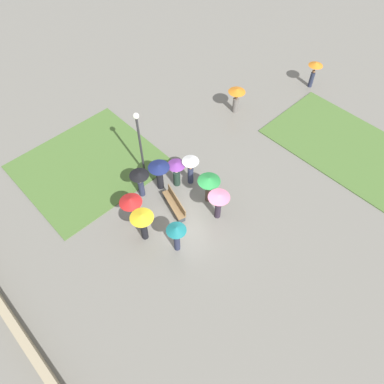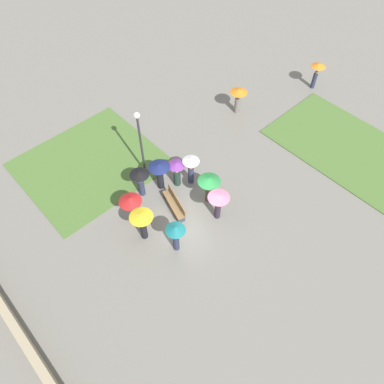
{
  "view_description": "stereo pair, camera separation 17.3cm",
  "coord_description": "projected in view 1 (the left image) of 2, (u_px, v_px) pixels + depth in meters",
  "views": [
    {
      "loc": [
        8.01,
        -7.5,
        16.02
      ],
      "look_at": [
        -0.39,
        0.52,
        1.02
      ],
      "focal_mm": 35.0,
      "sensor_mm": 36.0,
      "label": 1
    },
    {
      "loc": [
        8.13,
        -7.37,
        16.02
      ],
      "look_at": [
        -0.39,
        0.52,
        1.02
      ],
      "focal_mm": 35.0,
      "sensor_mm": 36.0,
      "label": 2
    }
  ],
  "objects": [
    {
      "name": "crowd_person_green",
      "position": [
        209.0,
        183.0,
        18.89
      ],
      "size": [
        1.17,
        1.17,
        1.77
      ],
      "rotation": [
        0.0,
        0.0,
        1.66
      ],
      "color": "#47382D",
      "rests_on": "ground_plane"
    },
    {
      "name": "crowd_person_black",
      "position": [
        140.0,
        179.0,
        19.13
      ],
      "size": [
        1.01,
        1.01,
        1.79
      ],
      "rotation": [
        0.0,
        0.0,
        6.01
      ],
      "color": "#282D47",
      "rests_on": "ground_plane"
    },
    {
      "name": "crowd_person_white",
      "position": [
        190.0,
        167.0,
        19.71
      ],
      "size": [
        0.91,
        0.91,
        1.85
      ],
      "rotation": [
        0.0,
        0.0,
        5.92
      ],
      "color": "#282D47",
      "rests_on": "ground_plane"
    },
    {
      "name": "parapet_wall",
      "position": [
        23.0,
        339.0,
        15.13
      ],
      "size": [
        45.0,
        0.35,
        0.8
      ],
      "color": "tan",
      "rests_on": "ground_plane"
    },
    {
      "name": "crowd_person_purple",
      "position": [
        176.0,
        171.0,
        19.75
      ],
      "size": [
        0.96,
        0.96,
        1.71
      ],
      "rotation": [
        0.0,
        0.0,
        0.06
      ],
      "color": "#1E3328",
      "rests_on": "ground_plane"
    },
    {
      "name": "lone_walker_far_path",
      "position": [
        236.0,
        96.0,
        23.34
      ],
      "size": [
        1.08,
        1.08,
        1.75
      ],
      "rotation": [
        0.0,
        0.0,
        1.85
      ],
      "color": "slate",
      "rests_on": "ground_plane"
    },
    {
      "name": "lawn_patch_far",
      "position": [
        352.0,
        150.0,
        22.14
      ],
      "size": [
        9.84,
        5.55,
        0.06
      ],
      "color": "#4C7033",
      "rests_on": "ground_plane"
    },
    {
      "name": "lawn_patch_near",
      "position": [
        89.0,
        165.0,
        21.41
      ],
      "size": [
        6.71,
        7.4,
        0.06
      ],
      "color": "#4C7033",
      "rests_on": "ground_plane"
    },
    {
      "name": "lone_walker_mid_plaza",
      "position": [
        315.0,
        69.0,
        24.86
      ],
      "size": [
        0.95,
        0.95,
        1.87
      ],
      "rotation": [
        0.0,
        0.0,
        5.59
      ],
      "color": "#282D47",
      "rests_on": "ground_plane"
    },
    {
      "name": "crowd_person_navy",
      "position": [
        159.0,
        171.0,
        19.45
      ],
      "size": [
        1.13,
        1.13,
        1.81
      ],
      "rotation": [
        0.0,
        0.0,
        2.42
      ],
      "color": "black",
      "rests_on": "ground_plane"
    },
    {
      "name": "crowd_person_yellow",
      "position": [
        142.0,
        221.0,
        17.43
      ],
      "size": [
        1.13,
        1.13,
        1.92
      ],
      "rotation": [
        0.0,
        0.0,
        4.22
      ],
      "color": "black",
      "rests_on": "ground_plane"
    },
    {
      "name": "crowd_person_red",
      "position": [
        131.0,
        204.0,
        17.9
      ],
      "size": [
        1.12,
        1.12,
        1.95
      ],
      "rotation": [
        0.0,
        0.0,
        2.86
      ],
      "color": "slate",
      "rests_on": "ground_plane"
    },
    {
      "name": "crowd_person_teal",
      "position": [
        176.0,
        233.0,
        17.08
      ],
      "size": [
        0.95,
        0.95,
        1.86
      ],
      "rotation": [
        0.0,
        0.0,
        1.14
      ],
      "color": "#282D47",
      "rests_on": "ground_plane"
    },
    {
      "name": "park_bench",
      "position": [
        175.0,
        203.0,
        19.21
      ],
      "size": [
        2.03,
        0.96,
        0.9
      ],
      "rotation": [
        0.0,
        0.0,
        -0.28
      ],
      "color": "brown",
      "rests_on": "ground_plane"
    },
    {
      "name": "ground_plane",
      "position": [
        190.0,
        214.0,
        19.38
      ],
      "size": [
        90.0,
        90.0,
        0.0
      ],
      "primitive_type": "plane",
      "color": "slate"
    },
    {
      "name": "lamp_post",
      "position": [
        139.0,
        137.0,
        18.91
      ],
      "size": [
        0.32,
        0.32,
        4.3
      ],
      "color": "#2D2D30",
      "rests_on": "ground_plane"
    },
    {
      "name": "crowd_person_pink",
      "position": [
        219.0,
        200.0,
        18.24
      ],
      "size": [
        1.09,
        1.09,
        1.81
      ],
      "rotation": [
        0.0,
        0.0,
        5.46
      ],
      "color": "#2D2333",
      "rests_on": "ground_plane"
    }
  ]
}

